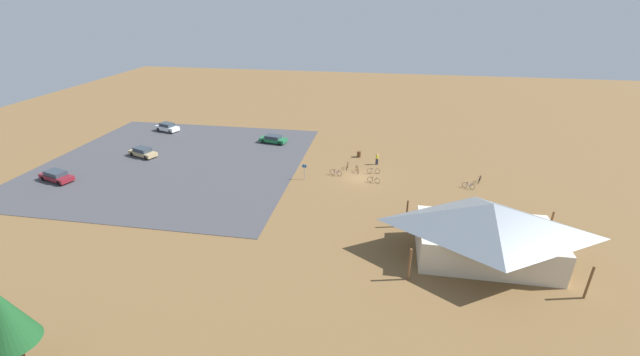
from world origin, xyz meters
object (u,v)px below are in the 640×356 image
(trash_bin, at_px, (359,154))
(bicycle_blue_trailside, at_px, (468,186))
(car_white_front_row, at_px, (167,127))
(car_tan_mid_lot, at_px, (143,152))
(lot_sign, at_px, (304,170))
(bicycle_white_mid_cluster, at_px, (374,171))
(pine_center, at_px, (4,317))
(car_maroon_inner_stall, at_px, (56,176))
(bicycle_silver_near_porch, at_px, (374,180))
(bike_pavilion, at_px, (488,229))
(bicycle_purple_edge_south, at_px, (336,173))
(bicycle_black_by_bin, at_px, (480,179))
(bicycle_orange_lone_west, at_px, (357,170))
(visitor_crossing_yard, at_px, (377,159))
(bicycle_yellow_front_row, at_px, (347,166))
(car_green_end_stall, at_px, (273,139))

(trash_bin, bearing_deg, bicycle_blue_trailside, 149.79)
(bicycle_blue_trailside, bearing_deg, car_white_front_row, -17.12)
(car_tan_mid_lot, bearing_deg, lot_sign, 171.21)
(lot_sign, height_order, bicycle_white_mid_cluster, lot_sign)
(pine_center, bearing_deg, lot_sign, -110.16)
(bicycle_blue_trailside, height_order, car_maroon_inner_stall, car_maroon_inner_stall)
(bicycle_white_mid_cluster, height_order, car_tan_mid_lot, car_tan_mid_lot)
(lot_sign, bearing_deg, trash_bin, -124.92)
(bicycle_white_mid_cluster, bearing_deg, car_tan_mid_lot, -0.86)
(bicycle_silver_near_porch, bearing_deg, bike_pavilion, 126.24)
(bicycle_purple_edge_south, distance_m, bicycle_silver_near_porch, 5.38)
(bike_pavilion, height_order, trash_bin, bike_pavilion)
(bicycle_black_by_bin, relative_size, bicycle_white_mid_cluster, 0.94)
(bicycle_orange_lone_west, relative_size, bicycle_white_mid_cluster, 0.92)
(bike_pavilion, relative_size, visitor_crossing_yard, 8.28)
(pine_center, distance_m, car_tan_mid_lot, 38.89)
(bike_pavilion, xyz_separation_m, lot_sign, (19.87, -14.24, -1.72))
(trash_bin, distance_m, bicycle_purple_edge_south, 7.71)
(visitor_crossing_yard, bearing_deg, trash_bin, -42.09)
(bicycle_purple_edge_south, xyz_separation_m, car_tan_mid_lot, (29.61, -1.99, 0.32))
(bicycle_silver_near_porch, bearing_deg, visitor_crossing_yard, -91.29)
(bicycle_orange_lone_west, bearing_deg, visitor_crossing_yard, -128.44)
(bicycle_silver_near_porch, height_order, bicycle_orange_lone_west, bicycle_silver_near_porch)
(car_white_front_row, bearing_deg, bicycle_yellow_front_row, 161.07)
(pine_center, distance_m, bicycle_white_mid_cluster, 41.40)
(bicycle_purple_edge_south, bearing_deg, bicycle_yellow_front_row, -117.19)
(car_green_end_stall, bearing_deg, car_tan_mid_lot, 27.47)
(bicycle_black_by_bin, height_order, bicycle_silver_near_porch, bicycle_black_by_bin)
(bicycle_silver_near_porch, bearing_deg, car_tan_mid_lot, -5.72)
(trash_bin, xyz_separation_m, lot_sign, (6.46, 9.26, 0.96))
(pine_center, height_order, bicycle_blue_trailside, pine_center)
(trash_bin, xyz_separation_m, car_green_end_stall, (14.43, -3.93, 0.24))
(bicycle_silver_near_porch, height_order, bicycle_yellow_front_row, bicycle_yellow_front_row)
(bicycle_yellow_front_row, bearing_deg, car_green_end_stall, -33.39)
(pine_center, height_order, bicycle_yellow_front_row, pine_center)
(bicycle_white_mid_cluster, relative_size, car_maroon_inner_stall, 0.35)
(bicycle_purple_edge_south, xyz_separation_m, bicycle_black_by_bin, (-18.76, -0.96, -0.00))
(bicycle_blue_trailside, relative_size, bicycle_yellow_front_row, 0.85)
(lot_sign, xyz_separation_m, car_tan_mid_lot, (25.69, -3.97, -0.69))
(bicycle_silver_near_porch, bearing_deg, bicycle_black_by_bin, -169.76)
(bicycle_blue_trailside, bearing_deg, trash_bin, -30.21)
(bicycle_black_by_bin, xyz_separation_m, visitor_crossing_yard, (13.46, -3.82, 0.51))
(trash_bin, bearing_deg, car_white_front_row, -10.97)
(trash_bin, distance_m, bicycle_white_mid_cluster, 6.30)
(lot_sign, xyz_separation_m, bicycle_orange_lone_west, (-6.67, -3.56, -1.04))
(lot_sign, distance_m, bicycle_black_by_bin, 22.89)
(car_green_end_stall, bearing_deg, trash_bin, 164.77)
(lot_sign, distance_m, bicycle_purple_edge_south, 4.51)
(bicycle_black_by_bin, xyz_separation_m, car_green_end_stall, (30.64, -10.24, 0.29))
(lot_sign, bearing_deg, visitor_crossing_yard, -143.71)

